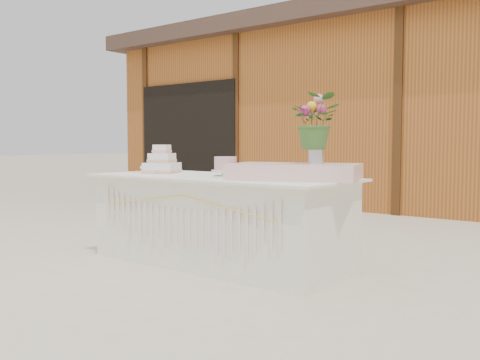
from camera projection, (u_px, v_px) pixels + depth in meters
name	position (u px, v px, depth m)	size (l,w,h in m)	color
ground	(219.00, 263.00, 4.70)	(80.00, 80.00, 0.00)	beige
barn	(442.00, 107.00, 9.28)	(12.60, 4.60, 3.30)	#A65322
cake_table	(218.00, 220.00, 4.67)	(2.40, 1.00, 0.77)	white
wedding_cake	(162.00, 163.00, 5.12)	(0.40, 0.40, 0.27)	white
pink_cake_stand	(225.00, 166.00, 4.50)	(0.24, 0.24, 0.17)	white
satin_runner	(295.00, 172.00, 4.22)	(0.99, 0.58, 0.13)	#F6D0C5
flower_vase	(316.00, 154.00, 4.17)	(0.12, 0.12, 0.16)	silver
bouquet	(316.00, 115.00, 4.15)	(0.39, 0.34, 0.44)	#355D25
loose_flowers	(145.00, 171.00, 5.31)	(0.13, 0.31, 0.02)	pink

